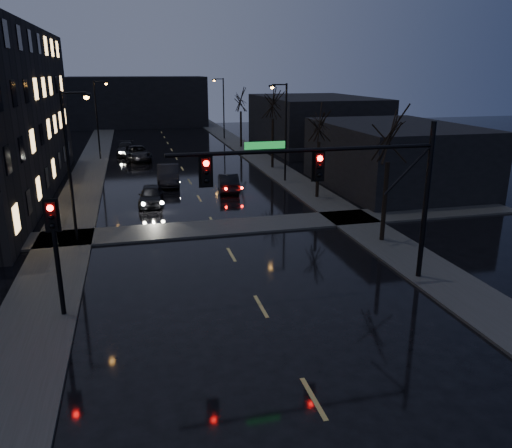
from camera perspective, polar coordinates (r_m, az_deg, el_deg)
ground at (r=13.78m, az=9.73°, el=-23.85°), size 160.00×160.00×0.00m
sidewalk_left at (r=45.47m, az=-18.78°, el=4.92°), size 3.00×140.00×0.12m
sidewalk_right at (r=47.13m, az=2.34°, el=6.23°), size 3.00×140.00×0.12m
sidewalk_cross at (r=29.65m, az=-4.54°, el=-0.42°), size 40.00×3.00×0.12m
commercial_right_near at (r=41.20m, az=15.45°, el=7.49°), size 10.00×14.00×5.00m
commercial_right_far at (r=61.61m, az=6.67°, el=11.47°), size 12.00×18.00×6.00m
far_block at (r=87.56m, az=-13.34°, el=13.45°), size 22.00×10.00×8.00m
signal_mast at (r=20.64m, az=10.34°, el=5.37°), size 11.11×0.41×7.00m
signal_pole_left at (r=19.57m, az=-21.99°, el=-1.91°), size 0.35×0.41×4.53m
tree_near at (r=26.89m, az=15.12°, el=10.67°), size 3.52×3.52×8.08m
tree_mid_a at (r=35.96m, az=7.31°, el=11.98°), size 3.30×3.30×7.58m
tree_mid_b at (r=47.27m, az=1.97°, el=14.27°), size 3.74×3.74×8.59m
tree_far at (r=60.87m, az=-1.76°, el=14.40°), size 3.43×3.43×7.88m
streetlight_l_near at (r=27.89m, az=-20.27°, el=7.42°), size 1.53×0.28×8.00m
streetlight_l_far at (r=54.65m, az=-17.54°, el=11.97°), size 1.53×0.28×8.00m
streetlight_r_mid at (r=41.44m, az=3.14°, el=11.30°), size 1.53×0.28×8.00m
streetlight_r_far at (r=68.62m, az=-3.91°, el=13.60°), size 1.53×0.28×8.00m
oncoming_car_a at (r=35.47m, az=-11.91°, el=3.24°), size 2.02×4.13×1.35m
oncoming_car_b at (r=41.51m, az=-9.99°, el=5.54°), size 2.06×5.03×1.62m
oncoming_car_c at (r=53.70m, az=-13.51°, el=7.89°), size 3.21×5.82×1.54m
oncoming_car_d at (r=57.38m, az=-14.62°, el=8.32°), size 2.15×4.97×1.42m
lead_car at (r=38.80m, az=-3.19°, el=4.79°), size 1.96×4.33×1.38m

